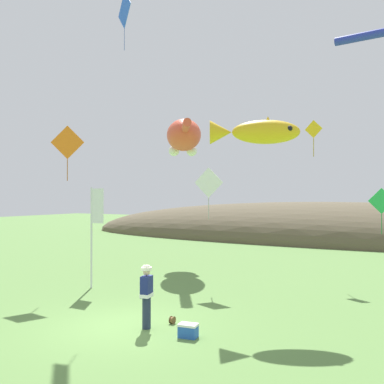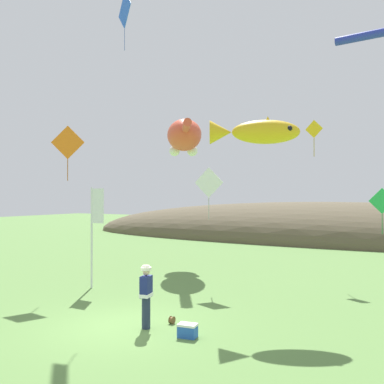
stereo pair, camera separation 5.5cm
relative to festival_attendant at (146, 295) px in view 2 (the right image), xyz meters
name	(u,v)px [view 2 (the right image)]	position (x,y,z in m)	size (l,w,h in m)	color
ground_plane	(124,326)	(-0.68, -0.13, -0.95)	(120.00, 120.00, 0.00)	#5B8442
distant_hill_ridge	(329,239)	(-0.68, 28.06, -0.95)	(49.26, 14.13, 6.49)	brown
festival_attendant	(146,295)	(0.00, 0.00, 0.00)	(0.34, 0.47, 1.77)	#232D47
kite_spool	(172,320)	(0.40, 0.73, -0.84)	(0.12, 0.22, 0.22)	olive
picnic_cooler	(188,331)	(1.40, -0.09, -0.77)	(0.53, 0.39, 0.36)	blue
festival_banner_pole	(95,222)	(-4.88, 3.30, 1.72)	(0.66, 0.08, 4.09)	silver
kite_giant_cat	(184,137)	(-5.09, 10.83, 6.13)	(4.11, 5.84, 2.02)	#E04C33
kite_fish_windsock	(256,132)	(1.86, 3.74, 4.95)	(3.10, 2.07, 0.94)	gold
kite_tube_streamer	(366,36)	(4.64, 9.64, 9.65)	(2.54, 0.61, 0.44)	#2633A5
kite_diamond_green	(382,201)	(5.12, 10.92, 2.54)	(1.09, 0.46, 2.07)	green
kite_diamond_gold	(314,130)	(2.12, 10.93, 5.99)	(0.87, 0.14, 1.77)	yellow
kite_diamond_white	(209,183)	(-1.08, 6.02, 3.33)	(1.27, 0.13, 2.18)	white
kite_diamond_blue	(125,10)	(-4.02, 4.12, 10.47)	(1.31, 0.87, 2.45)	blue
kite_diamond_orange	(68,143)	(-6.12, 3.04, 4.99)	(1.22, 0.70, 2.30)	orange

